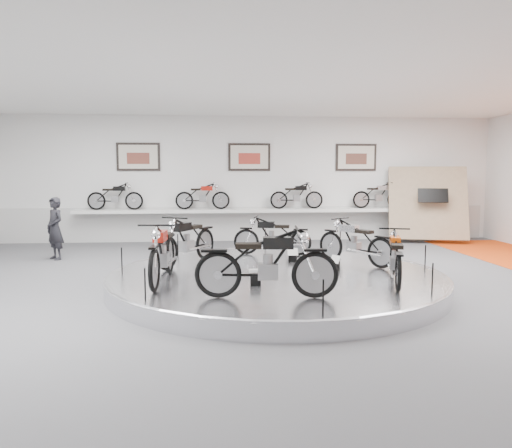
{
  "coord_description": "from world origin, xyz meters",
  "views": [
    {
      "loc": [
        -1.25,
        -9.09,
        2.23
      ],
      "look_at": [
        -0.36,
        0.6,
        1.21
      ],
      "focal_mm": 35.0,
      "sensor_mm": 36.0,
      "label": 1
    }
  ],
  "objects": [
    {
      "name": "bike_f",
      "position": [
        1.94,
        -0.82,
        0.77
      ],
      "size": [
        0.98,
        1.68,
        0.93
      ],
      "primitive_type": null,
      "rotation": [
        0.0,
        0.0,
        7.57
      ],
      "color": "#D24808",
      "rests_on": "display_platform"
    },
    {
      "name": "bike_a",
      "position": [
        1.76,
        1.02,
        0.78
      ],
      "size": [
        1.42,
        1.65,
        0.96
      ],
      "primitive_type": null,
      "rotation": [
        0.0,
        0.0,
        2.2
      ],
      "color": "#B7B7BC",
      "rests_on": "display_platform"
    },
    {
      "name": "dado_band",
      "position": [
        0.0,
        6.98,
        0.55
      ],
      "size": [
        15.68,
        0.04,
        1.1
      ],
      "primitive_type": "cube",
      "color": "#BCBCBA",
      "rests_on": "floor"
    },
    {
      "name": "visitor",
      "position": [
        -5.2,
        3.92,
        0.8
      ],
      "size": [
        0.68,
        0.68,
        1.59
      ],
      "primitive_type": "imported",
      "rotation": [
        0.0,
        0.0,
        -0.8
      ],
      "color": "black",
      "rests_on": "floor"
    },
    {
      "name": "platform_rim",
      "position": [
        0.0,
        0.3,
        0.27
      ],
      "size": [
        6.4,
        6.4,
        0.1
      ],
      "primitive_type": "torus",
      "color": "#B2B2BA",
      "rests_on": "display_platform"
    },
    {
      "name": "poster_left",
      "position": [
        -3.5,
        6.96,
        2.7
      ],
      "size": [
        1.35,
        0.06,
        0.88
      ],
      "primitive_type": "cube",
      "color": "beige",
      "rests_on": "wall_back"
    },
    {
      "name": "shelf_bike_c",
      "position": [
        1.5,
        6.7,
        1.42
      ],
      "size": [
        1.22,
        0.43,
        0.73
      ],
      "primitive_type": null,
      "color": "black",
      "rests_on": "shelf"
    },
    {
      "name": "bike_c",
      "position": [
        -1.74,
        1.29,
        0.82
      ],
      "size": [
        1.44,
        1.83,
        1.04
      ],
      "primitive_type": null,
      "rotation": [
        0.0,
        0.0,
        4.17
      ],
      "color": "black",
      "rests_on": "display_platform"
    },
    {
      "name": "shelf_bike_b",
      "position": [
        -1.5,
        6.7,
        1.42
      ],
      "size": [
        1.22,
        0.43,
        0.73
      ],
      "primitive_type": null,
      "color": "#9C170E",
      "rests_on": "shelf"
    },
    {
      "name": "floor",
      "position": [
        0.0,
        0.0,
        0.0
      ],
      "size": [
        16.0,
        16.0,
        0.0
      ],
      "primitive_type": "plane",
      "color": "#4E4E50",
      "rests_on": "ground"
    },
    {
      "name": "display_panel",
      "position": [
        5.6,
        6.1,
        1.25
      ],
      "size": [
        2.56,
        1.52,
        2.3
      ],
      "primitive_type": "cube",
      "rotation": [
        -0.35,
        0.0,
        -0.26
      ],
      "color": "#9B8365",
      "rests_on": "floor"
    },
    {
      "name": "wall_back",
      "position": [
        0.0,
        7.0,
        2.0
      ],
      "size": [
        16.0,
        0.0,
        16.0
      ],
      "primitive_type": "plane",
      "rotation": [
        1.57,
        0.0,
        0.0
      ],
      "color": "silver",
      "rests_on": "floor"
    },
    {
      "name": "ceiling",
      "position": [
        0.0,
        0.0,
        4.0
      ],
      "size": [
        16.0,
        16.0,
        0.0
      ],
      "primitive_type": "plane",
      "rotation": [
        3.14,
        0.0,
        0.0
      ],
      "color": "white",
      "rests_on": "wall_back"
    },
    {
      "name": "poster_center",
      "position": [
        0.0,
        6.96,
        2.7
      ],
      "size": [
        1.35,
        0.06,
        0.88
      ],
      "primitive_type": "cube",
      "color": "beige",
      "rests_on": "wall_back"
    },
    {
      "name": "poster_right",
      "position": [
        3.5,
        6.96,
        2.7
      ],
      "size": [
        1.35,
        0.06,
        0.88
      ],
      "primitive_type": "cube",
      "color": "beige",
      "rests_on": "wall_back"
    },
    {
      "name": "bike_b",
      "position": [
        0.17,
        2.32,
        0.75
      ],
      "size": [
        1.63,
        0.9,
        0.91
      ],
      "primitive_type": null,
      "rotation": [
        0.0,
        0.0,
        2.9
      ],
      "color": "black",
      "rests_on": "display_platform"
    },
    {
      "name": "bike_d",
      "position": [
        -2.1,
        -0.37,
        0.84
      ],
      "size": [
        0.8,
        1.88,
        1.08
      ],
      "primitive_type": null,
      "rotation": [
        0.0,
        0.0,
        4.63
      ],
      "color": "#9C170E",
      "rests_on": "display_platform"
    },
    {
      "name": "bike_e",
      "position": [
        -0.41,
        -1.63,
        0.85
      ],
      "size": [
        1.92,
        0.84,
        1.1
      ],
      "primitive_type": null,
      "rotation": [
        0.0,
        0.0,
        6.19
      ],
      "color": "black",
      "rests_on": "display_platform"
    },
    {
      "name": "shelf_bike_a",
      "position": [
        -4.2,
        6.7,
        1.42
      ],
      "size": [
        1.22,
        0.43,
        0.73
      ],
      "primitive_type": null,
      "color": "black",
      "rests_on": "shelf"
    },
    {
      "name": "shelf_bike_d",
      "position": [
        4.2,
        6.7,
        1.42
      ],
      "size": [
        1.22,
        0.43,
        0.73
      ],
      "primitive_type": null,
      "color": "#B7B7BC",
      "rests_on": "shelf"
    },
    {
      "name": "wall_front",
      "position": [
        0.0,
        -7.0,
        2.0
      ],
      "size": [
        16.0,
        0.0,
        16.0
      ],
      "primitive_type": "plane",
      "rotation": [
        -1.57,
        0.0,
        0.0
      ],
      "color": "silver",
      "rests_on": "floor"
    },
    {
      "name": "display_platform",
      "position": [
        0.0,
        0.3,
        0.15
      ],
      "size": [
        6.4,
        6.4,
        0.3
      ],
      "primitive_type": "cylinder",
      "color": "silver",
      "rests_on": "floor"
    },
    {
      "name": "shelf",
      "position": [
        0.0,
        6.7,
        1.0
      ],
      "size": [
        11.0,
        0.55,
        0.1
      ],
      "primitive_type": "cube",
      "color": "silver",
      "rests_on": "wall_back"
    }
  ]
}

